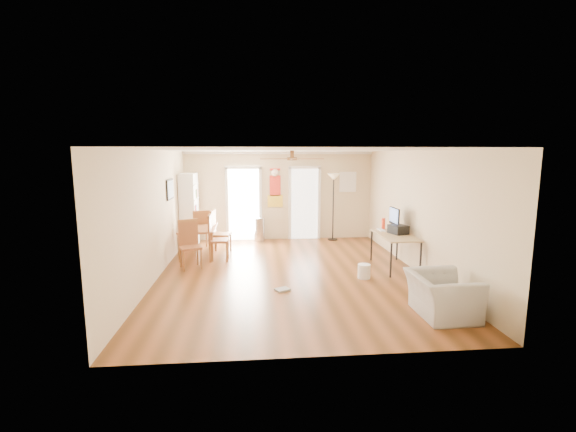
{
  "coord_description": "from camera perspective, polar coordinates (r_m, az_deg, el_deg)",
  "views": [
    {
      "loc": [
        -0.77,
        -8.04,
        2.52
      ],
      "look_at": [
        0.0,
        0.6,
        1.15
      ],
      "focal_mm": 24.46,
      "sensor_mm": 36.0,
      "label": 1
    }
  ],
  "objects": [
    {
      "name": "floor",
      "position": [
        8.46,
        0.36,
        -8.36
      ],
      "size": [
        7.0,
        7.0,
        0.0
      ],
      "primitive_type": "plane",
      "color": "brown",
      "rests_on": "ground"
    },
    {
      "name": "wall_back",
      "position": [
        11.63,
        -1.27,
        2.95
      ],
      "size": [
        5.5,
        0.04,
        2.6
      ],
      "primitive_type": null,
      "color": "beige",
      "rests_on": "floor"
    },
    {
      "name": "wall_decal",
      "position": [
        11.58,
        -1.89,
        4.16
      ],
      "size": [
        0.46,
        0.03,
        1.1
      ],
      "primitive_type": "cube",
      "color": "red",
      "rests_on": "wall_back"
    },
    {
      "name": "torchiere_lamp",
      "position": [
        11.6,
        6.58,
        1.29
      ],
      "size": [
        0.41,
        0.41,
        1.96
      ],
      "primitive_type": null,
      "rotation": [
        0.0,
        0.0,
        0.11
      ],
      "color": "black",
      "rests_on": "floor"
    },
    {
      "name": "ceiling",
      "position": [
        8.07,
        0.38,
        9.55
      ],
      "size": [
        5.5,
        7.0,
        0.0
      ],
      "primitive_type": null,
      "color": "silver",
      "rests_on": "floor"
    },
    {
      "name": "dining_chair_right_b",
      "position": [
        9.51,
        -10.0,
        -3.13
      ],
      "size": [
        0.45,
        0.45,
        1.09
      ],
      "primitive_type": null,
      "rotation": [
        0.0,
        0.0,
        1.56
      ],
      "color": "#995731",
      "rests_on": "floor"
    },
    {
      "name": "trash_can",
      "position": [
        11.48,
        -4.21,
        -1.97
      ],
      "size": [
        0.34,
        0.34,
        0.69
      ],
      "primitive_type": "cylinder",
      "rotation": [
        0.0,
        0.0,
        -0.08
      ],
      "color": "#B2B2B4",
      "rests_on": "floor"
    },
    {
      "name": "wall_front",
      "position": [
        4.76,
        4.41,
        -5.88
      ],
      "size": [
        5.5,
        0.04,
        2.6
      ],
      "primitive_type": null,
      "color": "beige",
      "rests_on": "floor"
    },
    {
      "name": "ac_grille",
      "position": [
        11.88,
        8.69,
        4.91
      ],
      "size": [
        0.5,
        0.04,
        0.6
      ],
      "primitive_type": "cube",
      "color": "white",
      "rests_on": "wall_back"
    },
    {
      "name": "dining_chair_right_a",
      "position": [
        10.18,
        -9.68,
        -2.3
      ],
      "size": [
        0.51,
        0.51,
        1.1
      ],
      "primitive_type": null,
      "rotation": [
        0.0,
        0.0,
        1.43
      ],
      "color": "#A66935",
      "rests_on": "floor"
    },
    {
      "name": "floor_cloth",
      "position": [
        7.45,
        -0.82,
        -10.65
      ],
      "size": [
        0.32,
        0.29,
        0.04
      ],
      "primitive_type": "cube",
      "rotation": [
        0.0,
        0.0,
        0.48
      ],
      "color": "#979792",
      "rests_on": "floor"
    },
    {
      "name": "wall_right",
      "position": [
        8.86,
        18.38,
        0.6
      ],
      "size": [
        0.04,
        7.0,
        2.6
      ],
      "primitive_type": null,
      "color": "beige",
      "rests_on": "floor"
    },
    {
      "name": "wall_left",
      "position": [
        8.37,
        -18.73,
        0.12
      ],
      "size": [
        0.04,
        7.0,
        2.6
      ],
      "primitive_type": null,
      "color": "beige",
      "rests_on": "floor"
    },
    {
      "name": "bathroom_doorway",
      "position": [
        11.71,
        2.4,
        1.76
      ],
      "size": [
        0.8,
        0.1,
        2.1
      ],
      "primitive_type": null,
      "color": "white",
      "rests_on": "wall_back"
    },
    {
      "name": "armchair",
      "position": [
        6.71,
        21.44,
        -10.69
      ],
      "size": [
        0.9,
        1.03,
        0.67
      ],
      "primitive_type": "imported",
      "rotation": [
        0.0,
        0.0,
        1.58
      ],
      "color": "#ADACA8",
      "rests_on": "floor"
    },
    {
      "name": "kitchen_doorway",
      "position": [
        11.62,
        -6.44,
        1.65
      ],
      "size": [
        0.9,
        0.1,
        2.1
      ],
      "primitive_type": null,
      "color": "white",
      "rests_on": "wall_back"
    },
    {
      "name": "keyboard",
      "position": [
        9.43,
        13.37,
        -1.98
      ],
      "size": [
        0.13,
        0.38,
        0.01
      ],
      "primitive_type": "cube",
      "rotation": [
        0.0,
        0.0,
        -0.02
      ],
      "color": "silver",
      "rests_on": "computer_desk"
    },
    {
      "name": "imac",
      "position": [
        9.38,
        15.19,
        -0.47
      ],
      "size": [
        0.13,
        0.59,
        0.54
      ],
      "primitive_type": null,
      "rotation": [
        0.0,
        0.0,
        0.09
      ],
      "color": "black",
      "rests_on": "computer_desk"
    },
    {
      "name": "crown_molding",
      "position": [
        8.07,
        0.38,
        9.26
      ],
      "size": [
        5.5,
        7.0,
        0.08
      ],
      "primitive_type": null,
      "color": "white",
      "rests_on": "wall_back"
    },
    {
      "name": "bookshelf",
      "position": [
        11.12,
        -14.15,
        0.86
      ],
      "size": [
        0.54,
        0.95,
        2.01
      ],
      "primitive_type": null,
      "rotation": [
        0.0,
        0.0,
        -0.16
      ],
      "color": "white",
      "rests_on": "floor"
    },
    {
      "name": "orange_bottle",
      "position": [
        9.57,
        13.69,
        -1.08
      ],
      "size": [
        0.1,
        0.1,
        0.26
      ],
      "primitive_type": "cylinder",
      "rotation": [
        0.0,
        0.0,
        0.17
      ],
      "color": "red",
      "rests_on": "computer_desk"
    },
    {
      "name": "printer",
      "position": [
        9.1,
        15.73,
        -1.89
      ],
      "size": [
        0.42,
        0.46,
        0.19
      ],
      "primitive_type": "cube",
      "rotation": [
        0.0,
        0.0,
        0.31
      ],
      "color": "black",
      "rests_on": "computer_desk"
    },
    {
      "name": "framed_poster",
      "position": [
        9.67,
        -16.77,
        3.73
      ],
      "size": [
        0.04,
        0.66,
        0.48
      ],
      "primitive_type": "cube",
      "color": "black",
      "rests_on": "wall_left"
    },
    {
      "name": "ceiling_fan",
      "position": [
        7.78,
        0.59,
        8.32
      ],
      "size": [
        1.24,
        1.24,
        0.2
      ],
      "primitive_type": null,
      "color": "#593819",
      "rests_on": "ceiling"
    },
    {
      "name": "dining_table",
      "position": [
        10.16,
        -12.81,
        -3.55
      ],
      "size": [
        0.89,
        1.45,
        0.71
      ],
      "primitive_type": null,
      "rotation": [
        0.0,
        0.0,
        0.02
      ],
      "color": "#A86436",
      "rests_on": "floor"
    },
    {
      "name": "computer_desk",
      "position": [
        9.08,
        15.19,
        -4.97
      ],
      "size": [
        0.71,
        1.42,
        0.76
      ],
      "primitive_type": null,
      "color": "#A48759",
      "rests_on": "floor"
    },
    {
      "name": "wastebasket_a",
      "position": [
        8.26,
        10.99,
        -7.89
      ],
      "size": [
        0.26,
        0.26,
        0.29
      ],
      "primitive_type": "cylinder",
      "rotation": [
        0.0,
        0.0,
        -0.02
      ],
      "color": "white",
      "rests_on": "floor"
    },
    {
      "name": "dining_chair_near",
      "position": [
        8.97,
        -14.01,
        -4.08
      ],
      "size": [
        0.56,
        0.56,
        1.07
      ],
      "primitive_type": null,
      "rotation": [
        0.0,
        0.0,
        0.35
      ],
      "color": "brown",
      "rests_on": "floor"
    },
    {
      "name": "dining_chair_far",
      "position": [
        10.73,
        -12.6,
        -1.94
      ],
      "size": [
        0.55,
        0.55,
        1.06
      ],
      "primitive_type": null,
      "rotation": [
        0.0,
        0.0,
        3.45
      ],
      "color": "olive",
      "rests_on": "floor"
    }
  ]
}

